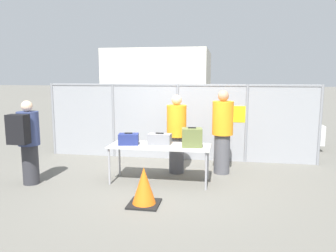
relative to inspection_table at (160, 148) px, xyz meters
The scene contains 12 objects.
ground_plane 0.70m from the inspection_table, ahead, with size 120.00×120.00×0.00m, color #605E56.
fence_section 1.90m from the inspection_table, 86.74° to the left, with size 6.85×0.07×1.92m.
inspection_table is the anchor object (origin of this frame).
suitcase_navy 0.65m from the inspection_table, behind, with size 0.44×0.34×0.24m.
suitcase_grey 0.19m from the inspection_table, 100.53° to the left, with size 0.47×0.26×0.24m.
suitcase_olive 0.68m from the inspection_table, ahead, with size 0.42×0.35×0.39m.
traveler_hooded 2.57m from the inspection_table, 166.40° to the right, with size 0.41×0.63×1.65m.
security_worker_near 0.76m from the inspection_table, 70.99° to the left, with size 0.42×0.42×1.71m.
security_worker_far 1.49m from the inspection_table, 33.88° to the left, with size 0.45×0.45×1.81m.
utility_trailer 4.62m from the inspection_table, 59.27° to the left, with size 4.24×2.22×0.73m.
distant_hangar 33.93m from the inspection_table, 100.80° to the left, with size 11.43×11.43×5.01m.
traffic_cone 1.27m from the inspection_table, 91.18° to the right, with size 0.51×0.51×0.64m.
Camera 1 is at (1.15, -6.23, 2.12)m, focal length 35.00 mm.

